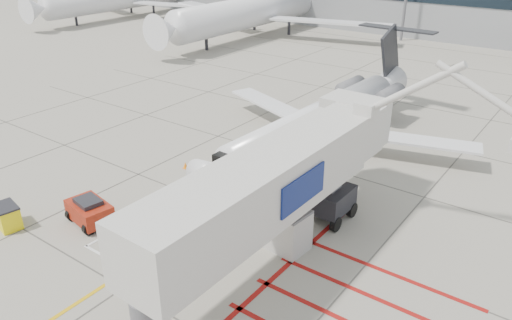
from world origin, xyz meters
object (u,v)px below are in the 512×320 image
Objects in this scene: jet_bridge at (261,200)px; spill_bin at (7,216)px; regional_jet at (303,109)px; pushback_tug at (89,210)px.

jet_bridge reaches higher than spill_bin.
regional_jet reaches higher than pushback_tug.
pushback_tug is at bearing -106.79° from regional_jet.
pushback_tug reaches higher than spill_bin.
jet_bridge reaches higher than regional_jet.
spill_bin is at bearing -113.13° from regional_jet.
pushback_tug is (-9.97, -1.90, -3.14)m from jet_bridge.
pushback_tug is at bearing -168.31° from jet_bridge.
jet_bridge is 10.62m from pushback_tug.
jet_bridge is (5.13, -12.00, 0.34)m from regional_jet.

